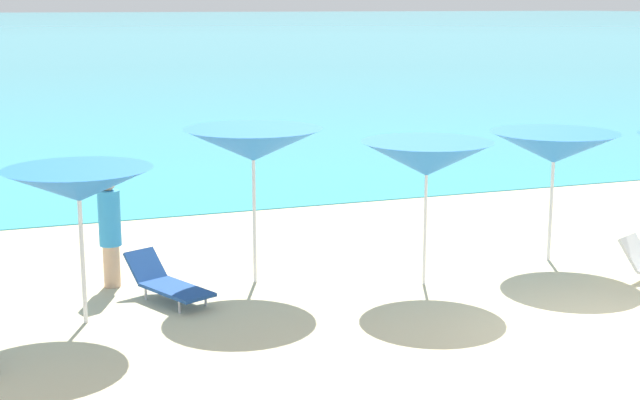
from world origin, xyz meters
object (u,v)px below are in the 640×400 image
object	(u,v)px
umbrella_3	(253,145)
umbrella_5	(554,148)
umbrella_4	(427,159)
beachgoer_1	(110,229)
umbrella_2	(78,185)
lounge_chair_2	(167,282)

from	to	relation	value
umbrella_3	umbrella_5	distance (m)	5.07
umbrella_4	umbrella_5	world-z (taller)	umbrella_4
umbrella_5	beachgoer_1	xyz separation A→B (m)	(-7.17, 1.04, -1.03)
umbrella_2	umbrella_4	bearing A→B (deg)	-0.03
umbrella_2	lounge_chair_2	xyz separation A→B (m)	(1.24, 0.59, -1.65)
umbrella_2	umbrella_5	xyz separation A→B (m)	(7.74, 0.51, 0.02)
umbrella_4	lounge_chair_2	size ratio (longest dim) A/B	1.33
beachgoer_1	umbrella_4	bearing A→B (deg)	107.28
umbrella_2	lounge_chair_2	distance (m)	2.15
lounge_chair_2	beachgoer_1	xyz separation A→B (m)	(-0.67, 0.96, 0.64)
umbrella_3	umbrella_5	xyz separation A→B (m)	(5.03, -0.51, -0.24)
umbrella_5	lounge_chair_2	xyz separation A→B (m)	(-6.50, 0.08, -1.66)
umbrella_3	umbrella_2	bearing A→B (deg)	-159.41
umbrella_3	umbrella_5	bearing A→B (deg)	-5.76
lounge_chair_2	umbrella_3	bearing A→B (deg)	-7.52
lounge_chair_2	umbrella_4	bearing A→B (deg)	-32.44
umbrella_4	umbrella_5	size ratio (longest dim) A/B	0.95
umbrella_2	umbrella_3	bearing A→B (deg)	20.59
umbrella_4	lounge_chair_2	bearing A→B (deg)	171.32
umbrella_3	umbrella_4	xyz separation A→B (m)	(2.43, -1.02, -0.19)
umbrella_2	lounge_chair_2	world-z (taller)	umbrella_2
umbrella_4	umbrella_5	distance (m)	2.66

